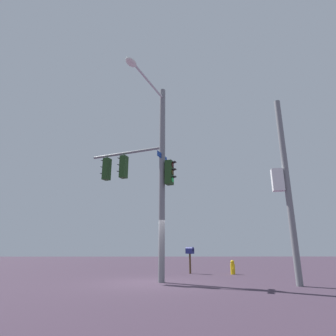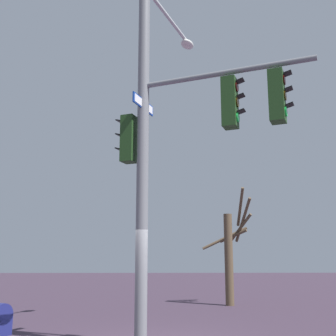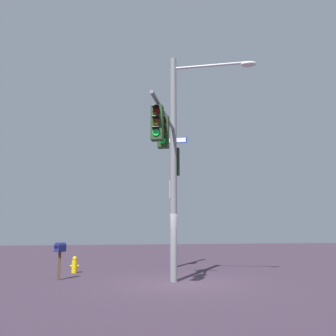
# 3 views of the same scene
# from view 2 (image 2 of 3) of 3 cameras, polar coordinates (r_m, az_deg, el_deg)

# --- Properties ---
(main_signal_pole_assembly) EXTENTS (4.74, 4.22, 8.87)m
(main_signal_pole_assembly) POSITION_cam_2_polar(r_m,az_deg,el_deg) (9.83, 0.28, 6.14)
(main_signal_pole_assembly) COLOR slate
(main_signal_pole_assembly) RESTS_ON ground
(bare_tree_behind_pole) EXTENTS (1.59, 1.98, 4.66)m
(bare_tree_behind_pole) POSITION_cam_2_polar(r_m,az_deg,el_deg) (17.95, 8.31, -10.83)
(bare_tree_behind_pole) COLOR brown
(bare_tree_behind_pole) RESTS_ON ground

